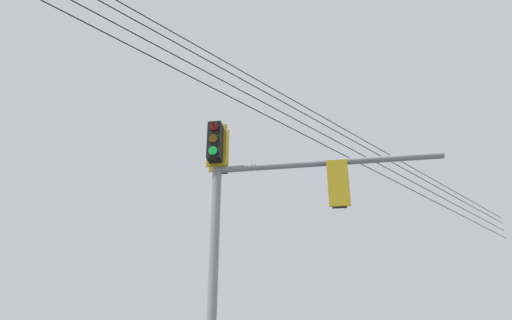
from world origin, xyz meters
TOP-DOWN VIEW (x-y plane):
  - signal_mast_assembly at (0.09, -1.42)m, footprint 4.05×3.75m
  - overhead_wire_span at (0.76, -2.33)m, footprint 2.70×30.87m

SIDE VIEW (x-z plane):
  - signal_mast_assembly at x=0.09m, z-range 1.55..9.07m
  - overhead_wire_span at x=0.76m, z-range 8.47..9.58m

